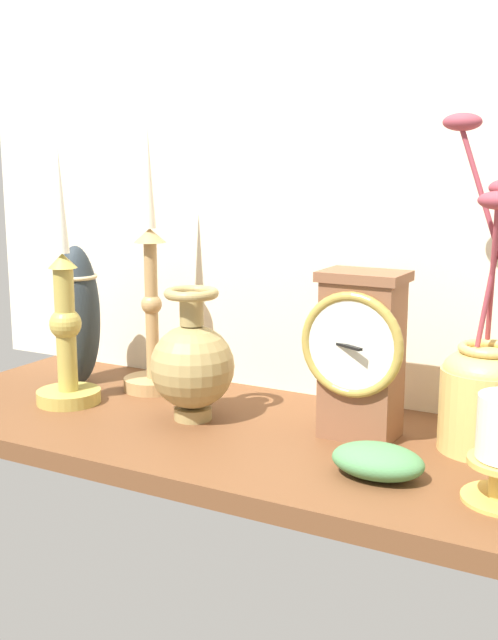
% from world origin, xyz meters
% --- Properties ---
extents(ground_plane, '(1.00, 0.36, 0.02)m').
position_xyz_m(ground_plane, '(0.00, 0.00, -0.01)').
color(ground_plane, brown).
extents(back_wall, '(1.20, 0.02, 0.65)m').
position_xyz_m(back_wall, '(0.00, 0.18, 0.33)').
color(back_wall, '#EEE3C4').
rests_on(back_wall, ground_plane).
extents(mantel_clock, '(0.13, 0.09, 0.20)m').
position_xyz_m(mantel_clock, '(0.11, 0.04, 0.11)').
color(mantel_clock, brown).
rests_on(mantel_clock, ground_plane).
extents(candlestick_tall_left, '(0.09, 0.09, 0.38)m').
position_xyz_m(candlestick_tall_left, '(-0.23, 0.09, 0.11)').
color(candlestick_tall_left, tan).
rests_on(candlestick_tall_left, ground_plane).
extents(candlestick_tall_center, '(0.09, 0.09, 0.36)m').
position_xyz_m(candlestick_tall_center, '(-0.29, -0.02, 0.11)').
color(candlestick_tall_center, '#AE9B45').
rests_on(candlestick_tall_center, ground_plane).
extents(brass_vase_bulbous, '(0.11, 0.11, 0.17)m').
position_xyz_m(brass_vase_bulbous, '(-0.10, 0.00, 0.08)').
color(brass_vase_bulbous, '#9F8951').
rests_on(brass_vase_bulbous, ground_plane).
extents(brass_vase_jar, '(0.12, 0.10, 0.38)m').
position_xyz_m(brass_vase_jar, '(0.25, 0.07, 0.08)').
color(brass_vase_jar, tan).
rests_on(brass_vase_jar, ground_plane).
extents(tall_ceramic_vase, '(0.07, 0.07, 0.21)m').
position_xyz_m(tall_ceramic_vase, '(-0.35, 0.06, 0.11)').
color(tall_ceramic_vase, '#263036').
rests_on(tall_ceramic_vase, ground_plane).
extents(ivy_sprig, '(0.10, 0.07, 0.04)m').
position_xyz_m(ivy_sprig, '(0.17, -0.07, 0.02)').
color(ivy_sprig, '#49834D').
rests_on(ivy_sprig, ground_plane).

